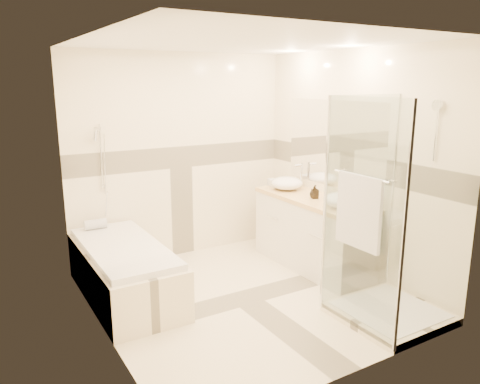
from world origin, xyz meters
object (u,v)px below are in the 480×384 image
vessel_sink_far (341,200)px  amenity_bottle_a (315,192)px  bathtub (125,269)px  vessel_sink_near (287,183)px  vanity (313,232)px  amenity_bottle_b (314,192)px  shower_enclosure (377,267)px

vessel_sink_far → amenity_bottle_a: bearing=90.0°
bathtub → amenity_bottle_a: bearing=-10.4°
vessel_sink_near → amenity_bottle_a: same height
vanity → vessel_sink_near: (-0.02, 0.50, 0.50)m
vessel_sink_far → amenity_bottle_b: 0.44m
shower_enclosure → amenity_bottle_a: shower_enclosure is taller
bathtub → vessel_sink_far: vessel_sink_far is taller
vessel_sink_near → amenity_bottle_b: size_ratio=2.80×
vessel_sink_far → shower_enclosure: bearing=-108.9°
amenity_bottle_a → amenity_bottle_b: bearing=90.0°
bathtub → amenity_bottle_b: (2.13, -0.38, 0.61)m
amenity_bottle_a → amenity_bottle_b: size_ratio=1.11×
shower_enclosure → amenity_bottle_a: (0.27, 1.23, 0.42)m
vessel_sink_near → amenity_bottle_b: 0.53m
vanity → amenity_bottle_a: size_ratio=10.29×
shower_enclosure → vessel_sink_near: size_ratio=5.16×
shower_enclosure → vessel_sink_near: 1.84m
vessel_sink_near → amenity_bottle_a: (0.00, -0.54, -0.00)m
bathtub → shower_enclosure: (1.86, -1.62, 0.20)m
bathtub → amenity_bottle_b: 2.25m
shower_enclosure → amenity_bottle_b: shower_enclosure is taller
vanity → vessel_sink_near: vessel_sink_near is taller
vanity → vessel_sink_far: vessel_sink_far is taller
shower_enclosure → amenity_bottle_b: bearing=77.6°
vessel_sink_near → amenity_bottle_a: bearing=-90.0°
shower_enclosure → amenity_bottle_b: 1.34m
vessel_sink_far → amenity_bottle_a: 0.44m
vanity → bathtub: bearing=170.8°
bathtub → vessel_sink_far: 2.37m
amenity_bottle_a → shower_enclosure: bearing=-102.5°
bathtub → shower_enclosure: bearing=-41.1°
bathtub → vessel_sink_near: size_ratio=4.30×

